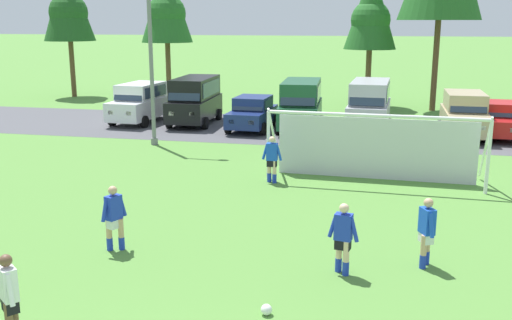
{
  "coord_description": "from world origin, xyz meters",
  "views": [
    {
      "loc": [
        3.48,
        -5.81,
        5.54
      ],
      "look_at": [
        -0.31,
        11.78,
        1.23
      ],
      "focal_mm": 41.09,
      "sensor_mm": 36.0,
      "label": 1
    }
  ],
  "objects_px": {
    "soccer_goal": "(375,145)",
    "street_lamp": "(155,63)",
    "player_midfield_center": "(114,218)",
    "parked_car_slot_far_right": "(497,120)",
    "parked_car_slot_left": "(195,99)",
    "player_striker_near": "(343,239)",
    "parked_car_slot_right": "(464,114)",
    "soccer_ball": "(267,310)",
    "parked_car_slot_center_right": "(369,104)",
    "player_winger_right": "(426,232)",
    "parked_car_slot_center": "(301,104)",
    "parked_car_slot_center_left": "(252,113)",
    "player_trailing_back": "(10,298)",
    "parked_car_slot_far_left": "(140,102)",
    "player_defender_far": "(272,160)"
  },
  "relations": [
    {
      "from": "parked_car_slot_center",
      "to": "parked_car_slot_center_right",
      "type": "height_order",
      "value": "same"
    },
    {
      "from": "parked_car_slot_left",
      "to": "parked_car_slot_center_right",
      "type": "xyz_separation_m",
      "value": [
        9.36,
        0.15,
        0.0
      ]
    },
    {
      "from": "player_defender_far",
      "to": "parked_car_slot_center_right",
      "type": "bearing_deg",
      "value": 74.67
    },
    {
      "from": "soccer_goal",
      "to": "player_defender_far",
      "type": "xyz_separation_m",
      "value": [
        -3.48,
        -1.06,
        -0.47
      ]
    },
    {
      "from": "player_trailing_back",
      "to": "player_defender_far",
      "type": "bearing_deg",
      "value": 77.25
    },
    {
      "from": "player_winger_right",
      "to": "street_lamp",
      "type": "relative_size",
      "value": 0.23
    },
    {
      "from": "soccer_goal",
      "to": "parked_car_slot_center",
      "type": "distance_m",
      "value": 10.1
    },
    {
      "from": "player_midfield_center",
      "to": "street_lamp",
      "type": "bearing_deg",
      "value": 106.69
    },
    {
      "from": "parked_car_slot_center_right",
      "to": "parked_car_slot_left",
      "type": "bearing_deg",
      "value": -179.09
    },
    {
      "from": "parked_car_slot_far_right",
      "to": "soccer_ball",
      "type": "bearing_deg",
      "value": -110.86
    },
    {
      "from": "player_midfield_center",
      "to": "parked_car_slot_center_left",
      "type": "relative_size",
      "value": 0.38
    },
    {
      "from": "soccer_ball",
      "to": "parked_car_slot_right",
      "type": "xyz_separation_m",
      "value": [
        5.93,
        19.45,
        1.0
      ]
    },
    {
      "from": "player_winger_right",
      "to": "parked_car_slot_far_left",
      "type": "relative_size",
      "value": 0.35
    },
    {
      "from": "soccer_goal",
      "to": "player_midfield_center",
      "type": "bearing_deg",
      "value": -127.49
    },
    {
      "from": "soccer_ball",
      "to": "player_trailing_back",
      "type": "distance_m",
      "value": 4.65
    },
    {
      "from": "soccer_ball",
      "to": "parked_car_slot_center_right",
      "type": "distance_m",
      "value": 20.51
    },
    {
      "from": "parked_car_slot_center_left",
      "to": "parked_car_slot_far_right",
      "type": "relative_size",
      "value": 0.99
    },
    {
      "from": "soccer_goal",
      "to": "soccer_ball",
      "type": "bearing_deg",
      "value": -99.92
    },
    {
      "from": "parked_car_slot_center_right",
      "to": "player_winger_right",
      "type": "bearing_deg",
      "value": -84.27
    },
    {
      "from": "player_trailing_back",
      "to": "soccer_goal",
      "type": "bearing_deg",
      "value": 63.9
    },
    {
      "from": "parked_car_slot_center",
      "to": "street_lamp",
      "type": "height_order",
      "value": "street_lamp"
    },
    {
      "from": "player_striker_near",
      "to": "parked_car_slot_center_left",
      "type": "height_order",
      "value": "parked_car_slot_center_left"
    },
    {
      "from": "parked_car_slot_left",
      "to": "street_lamp",
      "type": "xyz_separation_m",
      "value": [
        0.06,
        -5.71,
        2.35
      ]
    },
    {
      "from": "soccer_goal",
      "to": "street_lamp",
      "type": "bearing_deg",
      "value": 156.95
    },
    {
      "from": "player_midfield_center",
      "to": "parked_car_slot_center",
      "type": "xyz_separation_m",
      "value": [
        2.2,
        17.28,
        0.52
      ]
    },
    {
      "from": "parked_car_slot_far_left",
      "to": "parked_car_slot_right",
      "type": "distance_m",
      "value": 17.01
    },
    {
      "from": "player_trailing_back",
      "to": "parked_car_slot_far_right",
      "type": "relative_size",
      "value": 0.38
    },
    {
      "from": "player_midfield_center",
      "to": "parked_car_slot_far_right",
      "type": "xyz_separation_m",
      "value": [
        11.77,
        17.18,
        0.05
      ]
    },
    {
      "from": "player_midfield_center",
      "to": "player_defender_far",
      "type": "relative_size",
      "value": 1.0
    },
    {
      "from": "parked_car_slot_left",
      "to": "player_striker_near",
      "type": "bearing_deg",
      "value": -62.81
    },
    {
      "from": "player_midfield_center",
      "to": "player_defender_far",
      "type": "xyz_separation_m",
      "value": [
        2.63,
        6.91,
        0.0
      ]
    },
    {
      "from": "parked_car_slot_far_left",
      "to": "parked_car_slot_center_left",
      "type": "relative_size",
      "value": 1.11
    },
    {
      "from": "parked_car_slot_left",
      "to": "parked_car_slot_right",
      "type": "height_order",
      "value": "parked_car_slot_left"
    },
    {
      "from": "player_trailing_back",
      "to": "parked_car_slot_left",
      "type": "distance_m",
      "value": 22.47
    },
    {
      "from": "player_striker_near",
      "to": "parked_car_slot_center",
      "type": "relative_size",
      "value": 0.33
    },
    {
      "from": "player_winger_right",
      "to": "street_lamp",
      "type": "xyz_separation_m",
      "value": [
        -11.04,
        11.53,
        2.87
      ]
    },
    {
      "from": "parked_car_slot_center_right",
      "to": "parked_car_slot_right",
      "type": "relative_size",
      "value": 1.06
    },
    {
      "from": "soccer_goal",
      "to": "player_winger_right",
      "type": "xyz_separation_m",
      "value": [
        1.3,
        -7.38,
        -0.47
      ]
    },
    {
      "from": "soccer_ball",
      "to": "parked_car_slot_far_left",
      "type": "bearing_deg",
      "value": 118.9
    },
    {
      "from": "parked_car_slot_center_left",
      "to": "parked_car_slot_far_right",
      "type": "height_order",
      "value": "same"
    },
    {
      "from": "parked_car_slot_center_right",
      "to": "parked_car_slot_center_left",
      "type": "bearing_deg",
      "value": -167.62
    },
    {
      "from": "player_winger_right",
      "to": "player_trailing_back",
      "type": "bearing_deg",
      "value": -146.16
    },
    {
      "from": "soccer_ball",
      "to": "parked_car_slot_center_right",
      "type": "relative_size",
      "value": 0.05
    },
    {
      "from": "player_defender_far",
      "to": "player_trailing_back",
      "type": "bearing_deg",
      "value": -102.75
    },
    {
      "from": "player_trailing_back",
      "to": "parked_car_slot_far_left",
      "type": "xyz_separation_m",
      "value": [
        -6.88,
        21.93,
        0.29
      ]
    },
    {
      "from": "player_striker_near",
      "to": "parked_car_slot_left",
      "type": "height_order",
      "value": "parked_car_slot_left"
    },
    {
      "from": "player_trailing_back",
      "to": "parked_car_slot_center",
      "type": "relative_size",
      "value": 0.33
    },
    {
      "from": "player_midfield_center",
      "to": "parked_car_slot_center_right",
      "type": "xyz_separation_m",
      "value": [
        5.66,
        17.97,
        0.52
      ]
    },
    {
      "from": "soccer_goal",
      "to": "parked_car_slot_far_right",
      "type": "bearing_deg",
      "value": 58.44
    },
    {
      "from": "parked_car_slot_left",
      "to": "parked_car_slot_center",
      "type": "height_order",
      "value": "same"
    }
  ]
}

